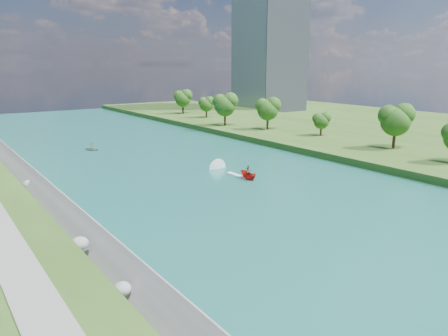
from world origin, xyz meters
TOP-DOWN VIEW (x-y plane):
  - ground at (0.00, 0.00)m, footprint 260.00×260.00m
  - river_water at (0.00, 20.00)m, footprint 55.00×240.00m
  - berm_east at (49.50, 20.00)m, footprint 44.00×240.00m
  - riprap_bank at (-25.85, 18.86)m, footprint 4.66×236.00m
  - office_tower at (82.50, 95.00)m, footprint 22.00×22.00m
  - trees_east at (39.04, 33.64)m, footprint 15.09×138.81m
  - motorboat at (5.99, 12.33)m, footprint 3.60×18.64m
  - raft at (-6.94, 49.39)m, footprint 3.64×3.94m

SIDE VIEW (x-z plane):
  - ground at x=0.00m, z-range 0.00..0.00m
  - river_water at x=0.00m, z-range 0.00..0.10m
  - raft at x=-6.94m, z-range -0.32..1.27m
  - motorboat at x=5.99m, z-range -0.32..1.72m
  - berm_east at x=49.50m, z-range 0.00..1.50m
  - riprap_bank at x=-25.85m, z-range -0.33..3.94m
  - trees_east at x=39.04m, z-range 0.87..11.68m
  - office_tower at x=82.50m, z-range 0.00..60.00m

